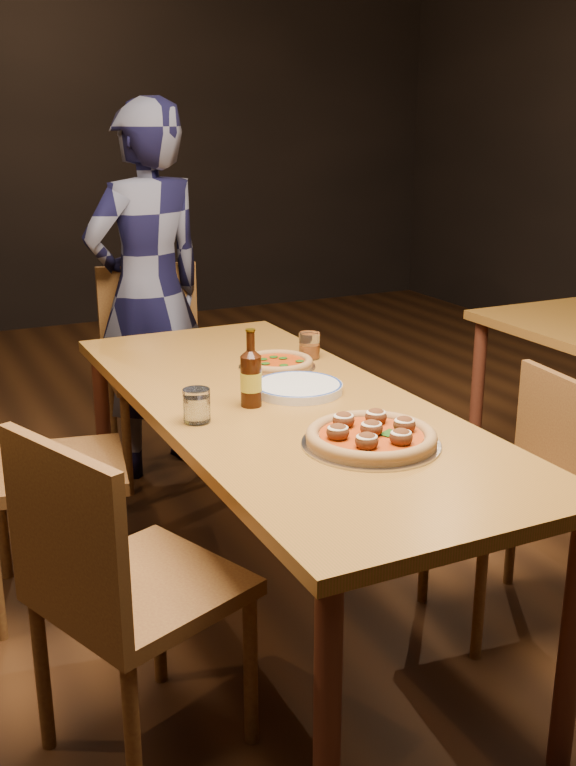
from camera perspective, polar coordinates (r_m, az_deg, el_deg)
name	(u,v)px	position (r m, az deg, el deg)	size (l,w,h in m)	color
ground	(281,612)	(2.96, -0.44, -15.07)	(9.00, 9.00, 0.00)	black
room_shell	(280,12)	(2.51, -0.54, 23.53)	(9.00, 9.00, 9.00)	black
table_main	(281,422)	(2.66, -0.47, -2.63)	(0.80, 2.00, 0.75)	brown
chair_main_nw	(142,585)	(2.21, -9.74, -13.19)	(0.44, 0.44, 0.94)	#5C2F18
chair_main_sw	(53,466)	(2.92, -15.43, -5.38)	(0.46, 0.46, 0.98)	#5C2F18
chair_main_e	(502,499)	(2.81, 14.13, -7.54)	(0.40, 0.40, 0.86)	#5C2F18
chair_end	(160,371)	(3.89, -8.56, 0.83)	(0.46, 0.46, 0.98)	#5C2F18
pizza_meatball	(371,436)	(2.28, 5.59, -3.54)	(0.37, 0.37, 0.07)	#B7B7BF
pizza_margherita	(277,363)	(2.97, -0.72, 1.36)	(0.27, 0.27, 0.04)	#B7B7BF
plate_stack	(298,388)	(2.71, 0.67, -0.33)	(0.28, 0.28, 0.03)	white
beer_bottle	(251,379)	(2.56, -2.49, 0.25)	(0.07, 0.07, 0.23)	black
water_glass	(197,406)	(2.45, -6.12, -1.51)	(0.08, 0.08, 0.10)	white
amber_glass	(309,345)	(3.08, 1.44, 2.52)	(0.08, 0.08, 0.09)	#AA4F13
diner	(149,293)	(3.87, -9.30, 5.96)	(0.61, 0.40, 1.67)	black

